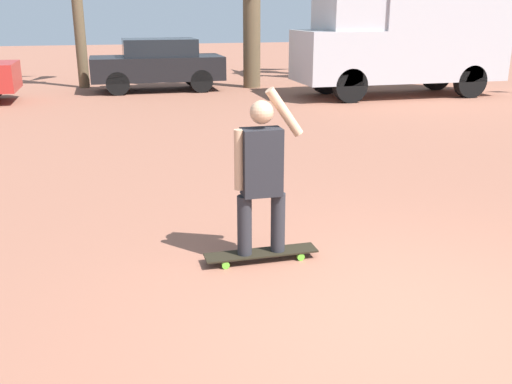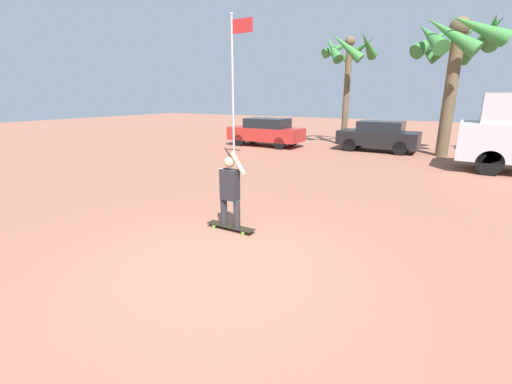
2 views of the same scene
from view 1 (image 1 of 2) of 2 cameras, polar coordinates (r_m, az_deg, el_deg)
The scene contains 5 objects.
ground_plane at distance 4.72m, azimuth 14.62°, elevation -12.74°, with size 80.00×80.00×0.00m, color #935B47.
skateboard at distance 5.61m, azimuth 0.53°, elevation -6.16°, with size 1.11×0.23×0.09m.
person_skateboarder at distance 5.33m, azimuth 0.54°, elevation 2.19°, with size 0.66×0.22×1.60m.
camper_van at distance 17.08m, azimuth 14.56°, elevation 14.61°, with size 5.85×2.03×2.87m.
parked_car_black at distance 17.92m, azimuth -9.79°, elevation 12.54°, with size 3.92×1.73×1.54m.
Camera 1 is at (-2.12, -3.51, 2.35)m, focal length 40.00 mm.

